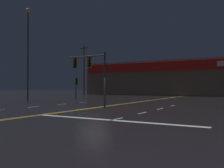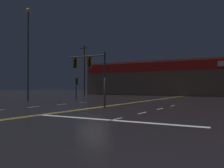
# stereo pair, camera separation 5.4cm
# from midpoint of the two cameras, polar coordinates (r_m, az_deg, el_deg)

# --- Properties ---
(ground_plane) EXTENTS (200.00, 200.00, 0.00)m
(ground_plane) POSITION_cam_midpoint_polar(r_m,az_deg,el_deg) (20.68, -4.07, -5.46)
(ground_plane) COLOR black
(road_markings) EXTENTS (14.95, 60.00, 0.01)m
(road_markings) POSITION_cam_midpoint_polar(r_m,az_deg,el_deg) (19.16, -3.54, -5.83)
(road_markings) COLOR gold
(road_markings) RESTS_ON ground
(traffic_signal_median) EXTENTS (4.01, 0.36, 4.70)m
(traffic_signal_median) POSITION_cam_midpoint_polar(r_m,az_deg,el_deg) (22.19, -5.36, 4.06)
(traffic_signal_median) COLOR #38383D
(traffic_signal_median) RESTS_ON ground
(traffic_signal_corner_northwest) EXTENTS (0.42, 0.36, 3.03)m
(traffic_signal_corner_northwest) POSITION_cam_midpoint_polar(r_m,az_deg,el_deg) (35.76, -8.06, 0.11)
(traffic_signal_corner_northwest) COLOR #38383D
(traffic_signal_corner_northwest) RESTS_ON ground
(streetlight_near_left) EXTENTS (0.56, 0.56, 11.61)m
(streetlight_near_left) POSITION_cam_midpoint_polar(r_m,az_deg,el_deg) (33.28, -18.58, 8.83)
(streetlight_near_left) COLOR #59595E
(streetlight_near_left) RESTS_ON ground
(building_backdrop) EXTENTS (43.72, 10.23, 7.02)m
(building_backdrop) POSITION_cam_midpoint_polar(r_m,az_deg,el_deg) (53.39, 17.21, 1.27)
(building_backdrop) COLOR #7A6651
(building_backdrop) RESTS_ON ground
(utility_pole_row) EXTENTS (44.38, 0.26, 10.89)m
(utility_pole_row) POSITION_cam_midpoint_polar(r_m,az_deg,el_deg) (46.44, 14.69, 4.00)
(utility_pole_row) COLOR #4C3828
(utility_pole_row) RESTS_ON ground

